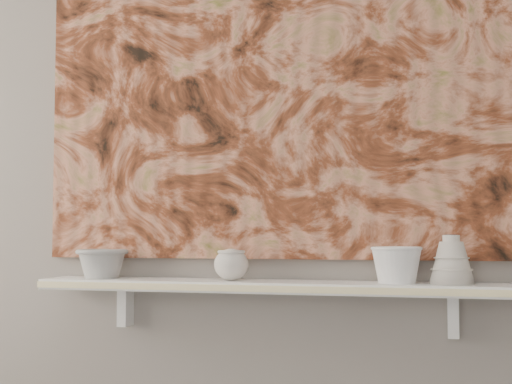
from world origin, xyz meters
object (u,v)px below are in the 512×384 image
(shelf, at_px, (274,286))
(painting, at_px, (280,76))
(bowl_grey, at_px, (102,263))
(cup_cream, at_px, (231,265))
(bell_vessel, at_px, (452,259))
(bowl_white, at_px, (397,265))

(shelf, height_order, painting, painting)
(bowl_grey, bearing_deg, shelf, 0.00)
(shelf, distance_m, painting, 0.63)
(painting, height_order, bowl_grey, painting)
(shelf, relative_size, cup_cream, 14.06)
(painting, height_order, bell_vessel, painting)
(shelf, relative_size, bowl_grey, 8.83)
(painting, distance_m, cup_cream, 0.58)
(bowl_grey, distance_m, cup_cream, 0.41)
(bowl_grey, relative_size, bowl_white, 1.13)
(cup_cream, bearing_deg, bowl_grey, 180.00)
(shelf, xyz_separation_m, cup_cream, (-0.13, 0.00, 0.06))
(cup_cream, height_order, bowl_white, bowl_white)
(shelf, bearing_deg, bowl_grey, 180.00)
(painting, xyz_separation_m, cup_cream, (-0.13, -0.08, -0.56))
(painting, relative_size, bowl_grey, 9.46)
(bell_vessel, bearing_deg, cup_cream, 180.00)
(shelf, xyz_separation_m, bowl_white, (0.34, 0.00, 0.07))
(shelf, bearing_deg, painting, 90.00)
(shelf, height_order, bowl_white, bowl_white)
(bell_vessel, height_order, bowl_white, bell_vessel)
(shelf, relative_size, painting, 0.93)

